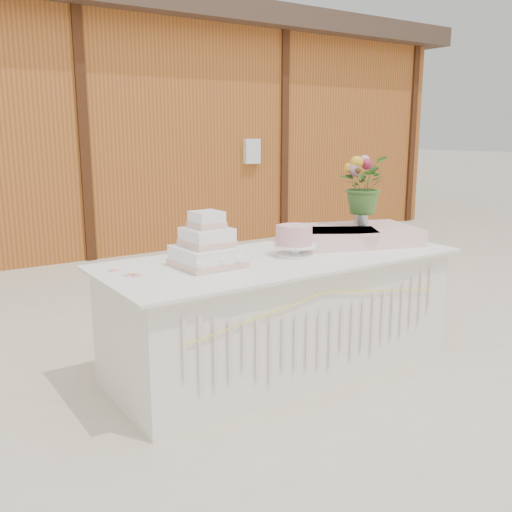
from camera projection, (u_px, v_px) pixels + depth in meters
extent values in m
plane|color=beige|center=(280.00, 366.00, 3.91)|extent=(80.00, 80.00, 0.00)
cube|color=#AE5524|center=(41.00, 137.00, 8.45)|extent=(12.00, 4.00, 3.00)
cube|color=#402F24|center=(32.00, 18.00, 8.10)|extent=(12.60, 4.60, 0.30)
cube|color=white|center=(281.00, 314.00, 3.83)|extent=(2.28, 0.88, 0.75)
cube|color=white|center=(281.00, 258.00, 3.75)|extent=(2.40, 1.00, 0.02)
cube|color=white|center=(207.00, 256.00, 3.47)|extent=(0.37, 0.37, 0.12)
cube|color=#F8B29D|center=(208.00, 262.00, 3.48)|extent=(0.38, 0.38, 0.03)
cube|color=white|center=(207.00, 237.00, 3.44)|extent=(0.27, 0.27, 0.11)
cube|color=#F8B29D|center=(207.00, 242.00, 3.45)|extent=(0.28, 0.28, 0.03)
cube|color=white|center=(207.00, 220.00, 3.42)|extent=(0.17, 0.17, 0.10)
cube|color=#F8B29D|center=(207.00, 224.00, 3.43)|extent=(0.19, 0.19, 0.03)
cylinder|color=white|center=(295.00, 254.00, 3.78)|extent=(0.24, 0.24, 0.02)
cylinder|color=white|center=(295.00, 250.00, 3.77)|extent=(0.07, 0.07, 0.05)
cylinder|color=white|center=(295.00, 246.00, 3.77)|extent=(0.28, 0.28, 0.01)
cylinder|color=#F3AFBA|center=(295.00, 235.00, 3.75)|extent=(0.22, 0.22, 0.13)
cube|color=beige|center=(349.00, 235.00, 4.18)|extent=(1.08, 0.83, 0.12)
cylinder|color=silver|center=(361.00, 216.00, 4.24)|extent=(0.10, 0.10, 0.14)
imported|color=#406D2B|center=(363.00, 178.00, 4.18)|extent=(0.50, 0.49, 0.43)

